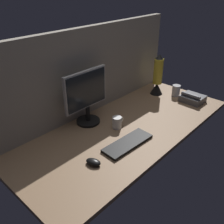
# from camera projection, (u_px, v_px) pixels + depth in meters

# --- Properties ---
(ground_plane) EXTENTS (1.80, 0.80, 0.03)m
(ground_plane) POSITION_uv_depth(u_px,v_px,m) (126.00, 127.00, 1.88)
(ground_plane) COLOR #8C6B4C
(cubicle_wall_back) EXTENTS (1.80, 0.05, 0.67)m
(cubicle_wall_back) POSITION_uv_depth(u_px,v_px,m) (90.00, 71.00, 1.93)
(cubicle_wall_back) COLOR gray
(cubicle_wall_back) RESTS_ON ground_plane
(monitor) EXTENTS (0.38, 0.18, 0.41)m
(monitor) POSITION_uv_depth(u_px,v_px,m) (86.00, 95.00, 1.81)
(monitor) COLOR black
(monitor) RESTS_ON ground_plane
(keyboard) EXTENTS (0.38, 0.15, 0.02)m
(keyboard) POSITION_uv_depth(u_px,v_px,m) (128.00, 143.00, 1.66)
(keyboard) COLOR black
(keyboard) RESTS_ON ground_plane
(mouse) EXTENTS (0.08, 0.11, 0.03)m
(mouse) POSITION_uv_depth(u_px,v_px,m) (93.00, 162.00, 1.48)
(mouse) COLOR black
(mouse) RESTS_ON ground_plane
(mug_ceramic_white) EXTENTS (0.10, 0.07, 0.09)m
(mug_ceramic_white) POSITION_uv_depth(u_px,v_px,m) (117.00, 122.00, 1.82)
(mug_ceramic_white) COLOR white
(mug_ceramic_white) RESTS_ON ground_plane
(mug_steel) EXTENTS (0.07, 0.07, 0.10)m
(mug_steel) POSITION_uv_depth(u_px,v_px,m) (176.00, 91.00, 2.31)
(mug_steel) COLOR #B2B2B7
(mug_steel) RESTS_ON ground_plane
(lava_lamp) EXTENTS (0.12, 0.12, 0.38)m
(lava_lamp) POSITION_uv_depth(u_px,v_px,m) (158.00, 78.00, 2.30)
(lava_lamp) COLOR black
(lava_lamp) RESTS_ON ground_plane
(desk_phone) EXTENTS (0.17, 0.19, 0.09)m
(desk_phone) POSITION_uv_depth(u_px,v_px,m) (192.00, 98.00, 2.21)
(desk_phone) COLOR #4C4C51
(desk_phone) RESTS_ON ground_plane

